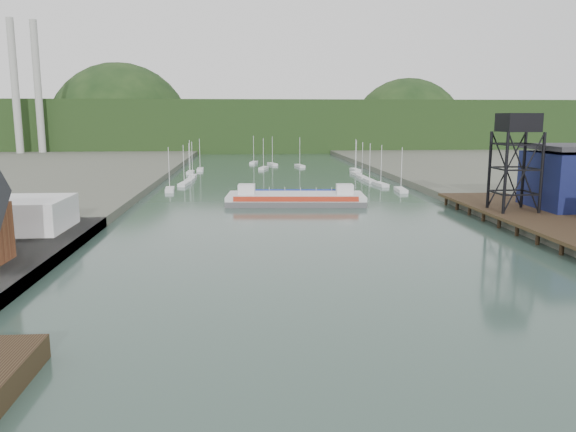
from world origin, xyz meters
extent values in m
plane|color=#2B433E|center=(0.00, 0.00, 0.00)|extent=(600.00, 600.00, 0.00)
cube|color=black|center=(37.00, 45.00, 1.90)|extent=(14.00, 70.00, 0.50)
cylinder|color=black|center=(31.00, 45.00, 0.80)|extent=(0.60, 0.60, 2.20)
cube|color=silver|center=(-44.00, 50.00, 3.85)|extent=(18.00, 12.00, 4.50)
cylinder|color=black|center=(32.00, 55.00, 8.65)|extent=(0.50, 0.50, 13.00)
cylinder|color=black|center=(38.00, 55.00, 8.65)|extent=(0.50, 0.50, 13.00)
cylinder|color=black|center=(32.00, 61.00, 8.65)|extent=(0.50, 0.50, 13.00)
cylinder|color=black|center=(38.00, 61.00, 8.65)|extent=(0.50, 0.50, 13.00)
cube|color=black|center=(35.00, 58.00, 16.65)|extent=(5.50, 5.50, 3.00)
cube|color=silver|center=(-27.54, 103.89, 0.35)|extent=(2.67, 7.65, 0.90)
cube|color=silver|center=(-25.28, 115.30, 0.35)|extent=(2.81, 7.67, 0.90)
cube|color=silver|center=(-24.71, 124.17, 0.35)|extent=(2.35, 7.59, 0.90)
cube|color=silver|center=(-24.81, 134.09, 0.35)|extent=(2.01, 7.50, 0.90)
cube|color=silver|center=(-26.64, 146.33, 0.35)|extent=(2.00, 7.50, 0.90)
cube|color=silver|center=(-24.32, 156.17, 0.35)|extent=(2.16, 7.54, 0.90)
cube|color=silver|center=(27.56, 99.03, 0.35)|extent=(2.53, 7.62, 0.90)
cube|color=silver|center=(25.46, 110.51, 0.35)|extent=(2.76, 7.67, 0.90)
cube|color=silver|center=(24.46, 119.29, 0.35)|extent=(2.22, 7.56, 0.90)
cube|color=silver|center=(24.27, 128.28, 0.35)|extent=(2.18, 7.54, 0.90)
cube|color=silver|center=(24.67, 139.38, 0.35)|extent=(2.46, 7.61, 0.90)
cube|color=silver|center=(26.78, 150.99, 0.35)|extent=(2.48, 7.61, 0.90)
cube|color=silver|center=(-3.16, 160.00, 0.35)|extent=(3.78, 7.76, 0.90)
cube|color=silver|center=(10.04, 168.00, 0.35)|extent=(3.31, 7.74, 0.90)
cube|color=silver|center=(0.66, 176.00, 0.35)|extent=(3.76, 7.76, 0.90)
cube|color=silver|center=(-6.11, 184.00, 0.35)|extent=(3.40, 7.74, 0.90)
cylinder|color=#AAAAA5|center=(-110.00, 230.00, 30.00)|extent=(3.20, 3.20, 60.00)
cylinder|color=#AAAAA5|center=(-102.00, 235.00, 30.00)|extent=(3.20, 3.20, 60.00)
cube|color=black|center=(0.00, 300.00, 12.00)|extent=(500.00, 120.00, 28.00)
sphere|color=black|center=(-80.00, 300.00, 8.00)|extent=(80.00, 80.00, 80.00)
sphere|color=black|center=(90.00, 310.00, 6.00)|extent=(70.00, 70.00, 70.00)
cube|color=#504F52|center=(0.78, 81.87, 0.56)|extent=(28.61, 13.26, 1.11)
cube|color=silver|center=(0.78, 81.87, 1.56)|extent=(28.61, 13.26, 0.89)
cube|color=red|center=(0.34, 76.26, 1.78)|extent=(24.43, 2.07, 1.00)
cube|color=navy|center=(1.21, 87.47, 1.78)|extent=(24.43, 2.07, 1.00)
cube|color=silver|center=(-9.21, 82.64, 2.89)|extent=(3.59, 3.59, 2.23)
cube|color=silver|center=(10.77, 81.09, 2.89)|extent=(3.59, 3.59, 2.23)
camera|label=1|loc=(-9.48, -31.30, 17.48)|focal=35.00mm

